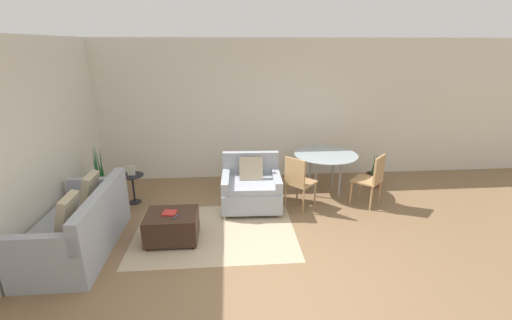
% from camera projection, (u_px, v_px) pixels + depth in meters
% --- Properties ---
extents(ground_plane, '(20.00, 20.00, 0.00)m').
position_uv_depth(ground_plane, '(266.00, 275.00, 4.11)').
color(ground_plane, brown).
extents(wall_back, '(12.00, 0.06, 2.75)m').
position_uv_depth(wall_back, '(249.00, 111.00, 6.79)').
color(wall_back, beige).
rests_on(wall_back, ground_plane).
extents(wall_left, '(0.06, 12.00, 2.75)m').
position_uv_depth(wall_left, '(48.00, 137.00, 4.86)').
color(wall_left, beige).
rests_on(wall_left, ground_plane).
extents(area_rug, '(2.34, 1.70, 0.01)m').
position_uv_depth(area_rug, '(215.00, 232.00, 5.05)').
color(area_rug, tan).
rests_on(area_rug, ground_plane).
extents(couch, '(0.89, 1.78, 0.93)m').
position_uv_depth(couch, '(80.00, 229.00, 4.54)').
color(couch, '#999EA8').
rests_on(couch, ground_plane).
extents(armchair, '(1.00, 0.91, 0.86)m').
position_uv_depth(armchair, '(251.00, 188.00, 5.76)').
color(armchair, '#999EA8').
rests_on(armchair, ground_plane).
extents(ottoman, '(0.71, 0.57, 0.41)m').
position_uv_depth(ottoman, '(172.00, 226.00, 4.77)').
color(ottoman, '#382319').
rests_on(ottoman, ground_plane).
extents(book_stack, '(0.21, 0.19, 0.02)m').
position_uv_depth(book_stack, '(170.00, 213.00, 4.72)').
color(book_stack, '#B72D28').
rests_on(book_stack, ottoman).
extents(tv_remote_primary, '(0.09, 0.14, 0.01)m').
position_uv_depth(tv_remote_primary, '(176.00, 217.00, 4.62)').
color(tv_remote_primary, '#333338').
rests_on(tv_remote_primary, ottoman).
extents(potted_plant, '(0.42, 0.42, 1.06)m').
position_uv_depth(potted_plant, '(102.00, 191.00, 5.86)').
color(potted_plant, '#333338').
rests_on(potted_plant, ground_plane).
extents(side_table, '(0.39, 0.39, 0.51)m').
position_uv_depth(side_table, '(133.00, 183.00, 5.88)').
color(side_table, black).
rests_on(side_table, ground_plane).
extents(picture_frame, '(0.12, 0.07, 0.17)m').
position_uv_depth(picture_frame, '(131.00, 171.00, 5.80)').
color(picture_frame, silver).
rests_on(picture_frame, side_table).
extents(dining_table, '(1.15, 1.15, 0.73)m').
position_uv_depth(dining_table, '(326.00, 158.00, 6.24)').
color(dining_table, '#99A8AD').
rests_on(dining_table, ground_plane).
extents(dining_chair_near_left, '(0.59, 0.59, 0.90)m').
position_uv_depth(dining_chair_near_left, '(298.00, 179.00, 5.64)').
color(dining_chair_near_left, tan).
rests_on(dining_chair_near_left, ground_plane).
extents(dining_chair_near_right, '(0.59, 0.59, 0.90)m').
position_uv_depth(dining_chair_near_right, '(372.00, 177.00, 5.74)').
color(dining_chair_near_right, tan).
rests_on(dining_chair_near_right, ground_plane).
extents(potted_plant_small, '(0.29, 0.29, 0.67)m').
position_uv_depth(potted_plant_small, '(374.00, 177.00, 6.67)').
color(potted_plant_small, brown).
rests_on(potted_plant_small, ground_plane).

